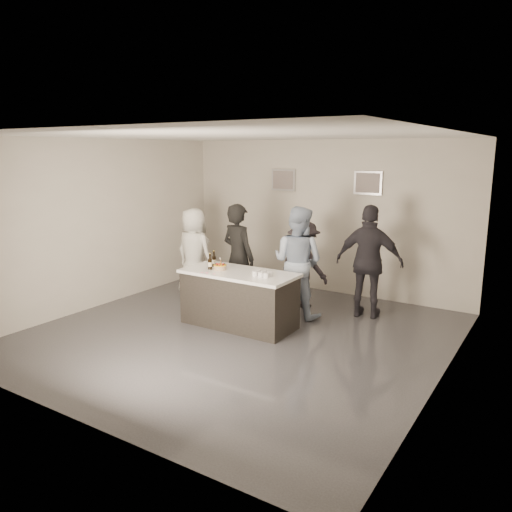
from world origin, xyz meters
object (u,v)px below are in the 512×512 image
at_px(person_guest_right, 369,262).
at_px(person_guest_back, 303,264).
at_px(beer_bottle_b, 210,262).
at_px(bar_counter, 239,299).
at_px(cake, 220,267).
at_px(person_main_blue, 298,262).
at_px(beer_bottle_a, 214,259).
at_px(person_main_black, 238,257).
at_px(person_guest_left, 194,253).

distance_m(person_guest_right, person_guest_back, 1.22).
distance_m(beer_bottle_b, person_guest_back, 1.85).
distance_m(bar_counter, cake, 0.59).
distance_m(person_main_blue, person_guest_back, 0.57).
relative_size(bar_counter, person_guest_right, 0.97).
bearing_deg(beer_bottle_b, beer_bottle_a, 109.11).
bearing_deg(beer_bottle_b, cake, 23.45).
relative_size(person_main_blue, person_guest_right, 0.98).
bearing_deg(person_guest_back, beer_bottle_a, 69.42).
bearing_deg(person_main_black, bar_counter, 136.62).
distance_m(bar_counter, person_main_black, 1.00).
height_order(beer_bottle_b, person_main_black, person_main_black).
bearing_deg(beer_bottle_b, person_main_blue, 46.53).
bearing_deg(beer_bottle_b, person_main_black, 91.16).
xyz_separation_m(person_main_black, person_guest_back, (0.89, 0.77, -0.16)).
bearing_deg(beer_bottle_b, bar_counter, 14.17).
xyz_separation_m(bar_counter, person_guest_left, (-1.70, 0.96, 0.41)).
bearing_deg(cake, beer_bottle_b, -156.55).
bearing_deg(beer_bottle_a, bar_counter, -8.20).
height_order(bar_counter, person_guest_back, person_guest_back).
bearing_deg(person_guest_left, person_main_blue, -175.10).
height_order(cake, beer_bottle_b, beer_bottle_b).
bearing_deg(cake, person_main_blue, 49.33).
height_order(beer_bottle_a, beer_bottle_b, same).
bearing_deg(beer_bottle_a, person_main_black, 85.25).
bearing_deg(person_main_black, beer_bottle_a, 96.91).
bearing_deg(bar_counter, person_guest_right, 44.04).
bearing_deg(beer_bottle_a, cake, -31.14).
bearing_deg(person_guest_right, person_main_blue, 21.51).
distance_m(cake, person_guest_back, 1.71).
xyz_separation_m(beer_bottle_b, person_guest_right, (2.08, 1.67, -0.07)).
bearing_deg(person_guest_back, beer_bottle_b, 74.75).
xyz_separation_m(bar_counter, beer_bottle_a, (-0.55, 0.08, 0.58)).
xyz_separation_m(cake, person_main_black, (-0.17, 0.77, 0.01)).
xyz_separation_m(person_main_black, person_guest_left, (-1.20, 0.24, -0.09)).
bearing_deg(beer_bottle_a, person_guest_back, 56.19).
bearing_deg(person_guest_back, person_main_black, 54.22).
distance_m(beer_bottle_b, person_main_black, 0.84).
bearing_deg(person_guest_back, bar_counter, 88.51).
height_order(bar_counter, cake, cake).
bearing_deg(beer_bottle_b, person_guest_left, 138.49).
height_order(beer_bottle_b, person_guest_back, person_guest_back).
distance_m(bar_counter, person_guest_right, 2.28).
xyz_separation_m(beer_bottle_b, person_main_black, (-0.02, 0.84, -0.08)).
xyz_separation_m(beer_bottle_a, beer_bottle_b, (0.07, -0.20, 0.00)).
bearing_deg(person_main_blue, person_main_black, 15.15).
height_order(beer_bottle_a, person_main_blue, person_main_blue).
bearing_deg(cake, beer_bottle_a, 148.86).
relative_size(beer_bottle_a, person_main_black, 0.14).
height_order(person_main_blue, person_guest_back, person_main_blue).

